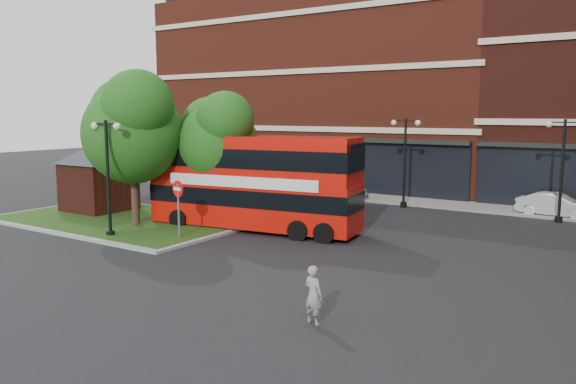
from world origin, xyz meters
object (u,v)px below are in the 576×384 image
Objects in this scene: bus at (253,176)px; car_white at (556,205)px; car_silver at (337,188)px; woman at (313,295)px.

car_white is (11.08, 11.08, -1.85)m from bus.
car_silver reaches higher than car_white.
woman is at bearing -147.06° from car_silver.
car_white is (12.32, 0.69, -0.06)m from car_silver.
woman reaches higher than car_white.
bus is 2.52× the size of car_silver.
bus is 10.61m from car_silver.
bus is at bearing -166.94° from car_silver.
car_white is at bearing 37.11° from bus.
car_silver is at bearing -51.50° from woman.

